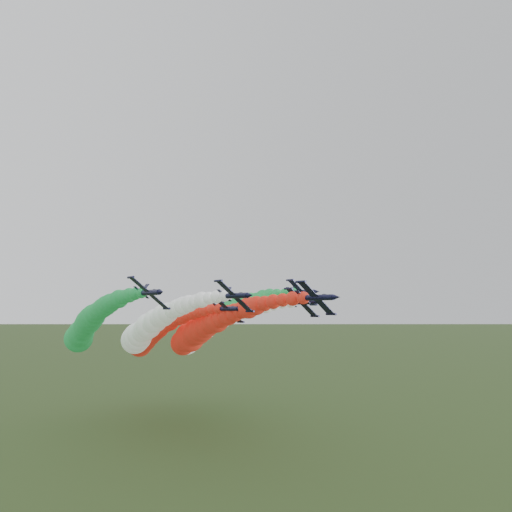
% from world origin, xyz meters
% --- Properties ---
extents(ground, '(3000.00, 3000.00, 0.00)m').
position_xyz_m(ground, '(0.00, 0.00, 0.00)').
color(ground, '#3D5123').
rests_on(ground, ground).
extents(jet_lead, '(14.23, 72.95, 18.95)m').
position_xyz_m(jet_lead, '(5.17, 36.30, 27.40)').
color(jet_lead, black).
rests_on(jet_lead, ground).
extents(jet_inner_left, '(14.86, 73.58, 19.58)m').
position_xyz_m(jet_inner_left, '(-3.42, 51.72, 27.55)').
color(jet_inner_left, black).
rests_on(jet_inner_left, ground).
extents(jet_inner_right, '(14.91, 73.62, 19.63)m').
position_xyz_m(jet_inner_right, '(13.78, 50.16, 26.61)').
color(jet_inner_right, black).
rests_on(jet_inner_right, ground).
extents(jet_outer_left, '(14.78, 73.49, 19.50)m').
position_xyz_m(jet_outer_left, '(-18.25, 58.10, 28.57)').
color(jet_outer_left, black).
rests_on(jet_outer_left, ground).
extents(jet_outer_right, '(14.45, 73.17, 19.17)m').
position_xyz_m(jet_outer_right, '(22.71, 59.45, 29.38)').
color(jet_outer_right, black).
rests_on(jet_outer_right, ground).
extents(jet_trail, '(14.70, 73.42, 19.42)m').
position_xyz_m(jet_trail, '(4.43, 65.64, 25.12)').
color(jet_trail, black).
rests_on(jet_trail, ground).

